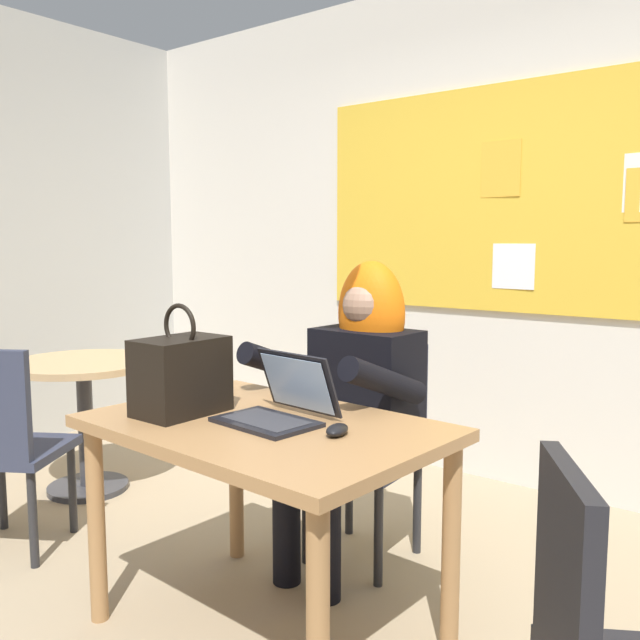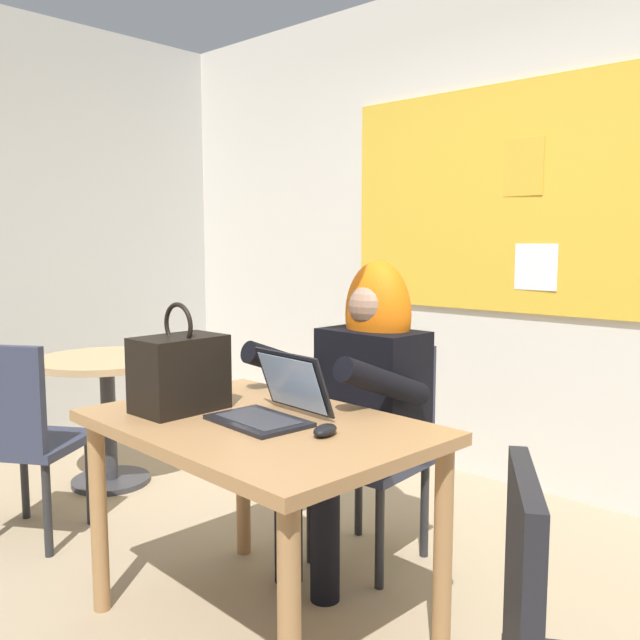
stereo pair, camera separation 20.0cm
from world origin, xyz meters
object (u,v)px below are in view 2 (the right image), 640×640
desk_main (259,450)px  handbag (179,372)px  person_costumed (361,389)px  laptop (272,405)px  computer_mouse (325,430)px  chair_spare_by_window (21,432)px  chair_at_desk (380,438)px  side_table_round (108,390)px

desk_main → handbag: handbag is taller
person_costumed → laptop: person_costumed is taller
desk_main → computer_mouse: size_ratio=11.35×
person_costumed → chair_spare_by_window: (-1.19, -0.87, -0.23)m
handbag → chair_at_desk: bearing=75.1°
desk_main → handbag: size_ratio=3.12×
chair_at_desk → laptop: bearing=4.1°
person_costumed → computer_mouse: 0.69m
handbag → side_table_round: 1.50m
desk_main → chair_at_desk: 0.76m
handbag → side_table_round: size_ratio=0.50×
person_costumed → computer_mouse: person_costumed is taller
chair_spare_by_window → person_costumed: bearing=-86.1°
computer_mouse → handbag: size_ratio=0.28×
laptop → handbag: bearing=-152.6°
side_table_round → person_costumed: bearing=7.9°
handbag → chair_spare_by_window: handbag is taller
handbag → chair_spare_by_window: bearing=-171.1°
desk_main → side_table_round: (-1.67, 0.39, -0.12)m
side_table_round → chair_spare_by_window: chair_spare_by_window is taller
computer_mouse → handbag: (-0.58, -0.12, 0.12)m
chair_at_desk → laptop: size_ratio=2.55×
side_table_round → chair_spare_by_window: bearing=-58.0°
side_table_round → handbag: bearing=-19.8°
desk_main → computer_mouse: computer_mouse is taller
handbag → person_costumed: bearing=72.3°
chair_at_desk → chair_spare_by_window: size_ratio=1.00×
person_costumed → computer_mouse: bearing=32.3°
laptop → handbag: (-0.33, -0.13, 0.08)m
person_costumed → chair_spare_by_window: 1.49m
chair_at_desk → computer_mouse: chair_at_desk is taller
desk_main → laptop: bearing=46.3°
person_costumed → handbag: 0.76m
computer_mouse → side_table_round: size_ratio=0.14×
chair_at_desk → handbag: (-0.22, -0.84, 0.37)m
side_table_round → laptop: bearing=-12.1°
person_costumed → chair_spare_by_window: size_ratio=1.38×
chair_spare_by_window → laptop: bearing=-109.7°
laptop → desk_main: bearing=-128.2°
desk_main → chair_at_desk: (-0.07, 0.74, -0.14)m
laptop → handbag: handbag is taller
chair_at_desk → computer_mouse: size_ratio=8.63×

